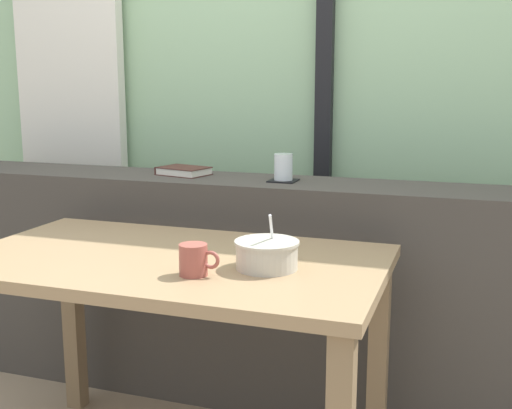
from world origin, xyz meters
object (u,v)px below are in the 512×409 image
(closed_book, at_px, (183,171))
(soup_bowl, at_px, (267,255))
(coaster_square, at_px, (283,181))
(ceramic_mug, at_px, (194,260))
(breakfast_table, at_px, (173,291))
(juice_glass, at_px, (283,168))

(closed_book, bearing_deg, soup_bowl, -49.93)
(coaster_square, relative_size, ceramic_mug, 0.88)
(closed_book, relative_size, soup_bowl, 1.21)
(breakfast_table, bearing_deg, coaster_square, 75.39)
(soup_bowl, bearing_deg, juice_glass, 102.64)
(soup_bowl, height_order, ceramic_mug, soup_bowl)
(coaster_square, bearing_deg, juice_glass, 0.00)
(coaster_square, bearing_deg, soup_bowl, -77.36)
(juice_glass, bearing_deg, breakfast_table, -104.61)
(closed_book, bearing_deg, coaster_square, -4.54)
(coaster_square, relative_size, juice_glass, 1.03)
(closed_book, bearing_deg, breakfast_table, -67.87)
(soup_bowl, bearing_deg, ceramic_mug, -142.88)
(soup_bowl, distance_m, ceramic_mug, 0.20)
(soup_bowl, bearing_deg, breakfast_table, 175.04)
(breakfast_table, distance_m, coaster_square, 0.68)
(soup_bowl, bearing_deg, coaster_square, 102.64)
(ceramic_mug, bearing_deg, juice_glass, 88.53)
(breakfast_table, bearing_deg, ceramic_mug, -46.84)
(coaster_square, distance_m, ceramic_mug, 0.77)
(breakfast_table, distance_m, ceramic_mug, 0.25)
(breakfast_table, distance_m, soup_bowl, 0.34)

